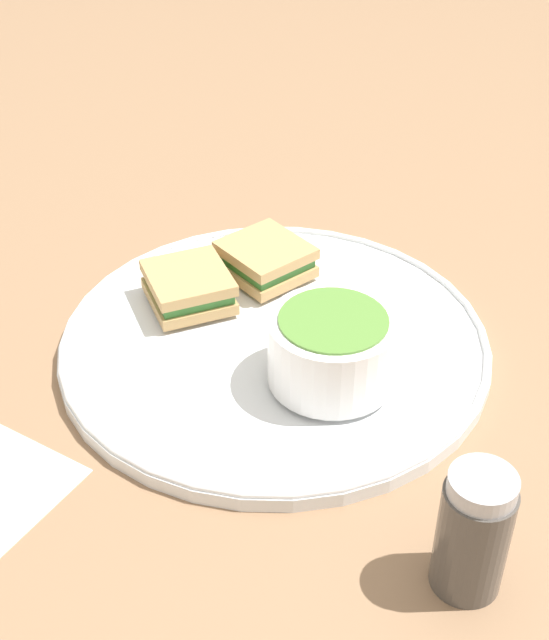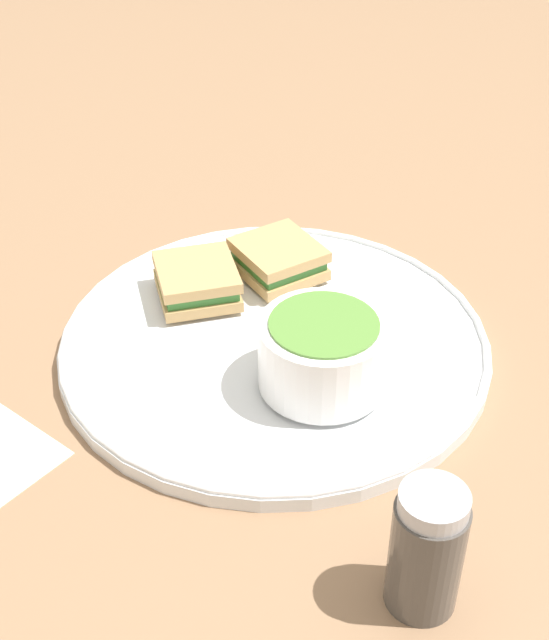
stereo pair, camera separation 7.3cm
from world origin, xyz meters
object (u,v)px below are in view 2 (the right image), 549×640
(sandwich_half_far, at_px, (197,281))
(salt_shaker, at_px, (427,550))
(sandwich_half_near, at_px, (278,259))
(spoon, at_px, (374,316))
(soup_bowl, at_px, (323,353))

(sandwich_half_far, bearing_deg, salt_shaker, -37.01)
(sandwich_half_near, bearing_deg, salt_shaker, -50.15)
(spoon, relative_size, sandwich_half_near, 1.03)
(soup_bowl, xyz_separation_m, salt_shaker, (0.13, -0.14, -0.00))
(soup_bowl, relative_size, salt_shaker, 1.07)
(soup_bowl, height_order, sandwich_half_far, soup_bowl)
(spoon, relative_size, salt_shaker, 1.08)
(soup_bowl, bearing_deg, sandwich_half_near, 127.76)
(soup_bowl, relative_size, sandwich_half_far, 1.00)
(soup_bowl, xyz_separation_m, sandwich_half_far, (-0.15, 0.06, -0.01))
(sandwich_half_near, distance_m, salt_shaker, 0.35)
(spoon, xyz_separation_m, sandwich_half_far, (-0.15, -0.03, 0.01))
(salt_shaker, bearing_deg, sandwich_half_far, 142.99)
(soup_bowl, height_order, sandwich_half_near, soup_bowl)
(sandwich_half_near, bearing_deg, sandwich_half_far, -127.77)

